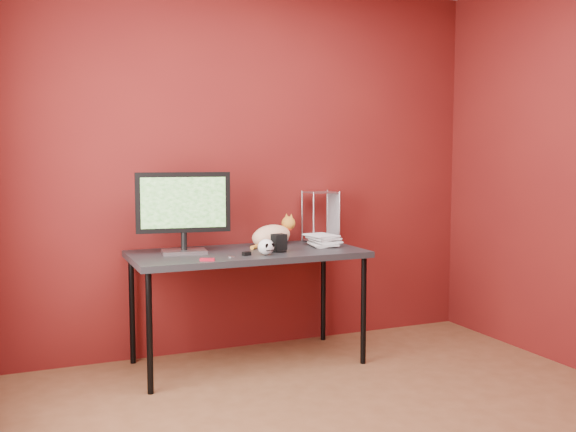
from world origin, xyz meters
name	(u,v)px	position (x,y,z in m)	size (l,w,h in m)	color
room	(378,138)	(0.00, 0.00, 1.45)	(3.52, 3.52, 2.61)	brown
desk	(247,259)	(-0.15, 1.37, 0.70)	(1.50, 0.70, 0.75)	black
monitor	(183,208)	(-0.55, 1.44, 1.04)	(0.60, 0.23, 0.52)	#AAABAF
cat	(272,235)	(0.10, 1.56, 0.82)	(0.41, 0.29, 0.21)	orange
skull_mug	(266,247)	(-0.10, 1.16, 0.80)	(0.10, 0.11, 0.10)	silver
speaker	(279,244)	(0.03, 1.26, 0.80)	(0.10, 0.10, 0.12)	black
book_stack	(312,180)	(0.33, 1.41, 1.20)	(0.20, 0.25, 0.91)	beige
wire_rack	(321,216)	(0.50, 1.61, 0.93)	(0.22, 0.19, 0.37)	#AAABAF
pocket_knife	(207,260)	(-0.50, 1.08, 0.76)	(0.09, 0.02, 0.02)	maroon
black_gadget	(247,254)	(-0.22, 1.19, 0.76)	(0.05, 0.03, 0.02)	black
washer	(231,257)	(-0.33, 1.17, 0.75)	(0.04, 0.04, 0.00)	#AAABAF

